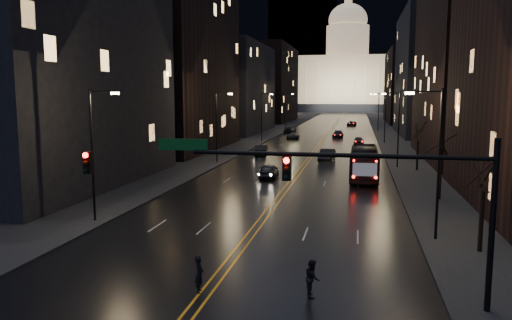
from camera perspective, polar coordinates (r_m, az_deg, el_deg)
The scene contains 37 objects.
ground at distance 22.81m, azimuth -5.60°, elevation -14.75°, with size 900.00×900.00×0.00m, color black.
road at distance 150.54m, azimuth 9.13°, elevation 4.12°, with size 20.00×320.00×0.02m, color black.
sidewalk_left at distance 151.77m, azimuth 3.83°, elevation 4.25°, with size 8.00×320.00×0.16m, color black.
sidewalk_right at distance 150.60m, azimuth 14.47°, elevation 4.00°, with size 8.00×320.00×0.16m, color black.
center_line at distance 150.54m, azimuth 9.13°, elevation 4.12°, with size 0.62×320.00×0.01m, color orange.
building_left_near at distance 50.29m, azimuth -21.71°, elevation 9.68°, with size 12.00×28.00×22.00m, color black.
building_left_mid at distance 79.21m, azimuth -8.84°, elevation 11.30°, with size 12.00×30.00×28.00m, color black.
building_left_far at distance 115.44m, azimuth -2.18°, elevation 8.17°, with size 12.00×34.00×20.00m, color black.
building_left_dist at distance 162.51m, azimuth 1.87°, elevation 8.68°, with size 12.00×40.00×24.00m, color black.
building_right_tall at distance 72.43m, azimuth 23.97°, elevation 15.10°, with size 12.00×30.00×38.00m, color black.
building_right_mid at distance 113.20m, azimuth 19.23°, elevation 9.30°, with size 12.00×34.00×26.00m, color black.
building_right_dist at distance 160.85m, azimuth 16.93°, elevation 8.02°, with size 12.00×40.00×22.00m, color black.
mountain_ridge at distance 405.51m, azimuth 16.77°, elevation 15.17°, with size 520.00×60.00×130.00m, color black.
capitol at distance 270.37m, azimuth 10.31°, elevation 9.18°, with size 90.00×50.00×58.50m.
traffic_signal at distance 20.46m, azimuth 10.24°, elevation -2.53°, with size 17.29×0.45×7.00m.
streetlamp_right_near at distance 30.70m, azimuth 19.88°, elevation 0.43°, with size 2.13×0.25×9.00m.
streetlamp_left_near at distance 34.86m, azimuth -17.97°, elevation 1.30°, with size 2.13×0.25×9.00m.
streetlamp_right_mid at distance 60.43m, azimuth 15.81°, elevation 3.85°, with size 2.13×0.25×9.00m.
streetlamp_left_mid at distance 62.65m, azimuth -4.37°, elevation 4.23°, with size 2.13×0.25×9.00m.
streetlamp_right_far at distance 90.34m, azimuth 14.43°, elevation 5.01°, with size 2.13×0.25×9.00m.
streetlamp_left_far at distance 91.84m, azimuth 0.77°, elevation 5.28°, with size 2.13×0.25×9.00m.
streetlamp_right_dist at distance 120.30m, azimuth 13.73°, elevation 5.59°, with size 2.13×0.25×9.00m.
streetlamp_left_dist at distance 121.42m, azimuth 3.43°, elevation 5.81°, with size 2.13×0.25×9.00m.
tree_right_near at distance 29.23m, azimuth 24.64°, elevation -1.25°, with size 2.40×2.40×6.65m.
tree_right_mid at distance 42.88m, azimuth 20.45°, elevation 1.54°, with size 2.40×2.40×6.65m.
tree_right_far at distance 58.69m, azimuth 18.07°, elevation 3.12°, with size 2.40×2.40×6.65m.
bus at distance 52.68m, azimuth 12.24°, elevation -0.31°, with size 2.73×11.68×3.25m, color black.
oncoming_car_a at distance 51.78m, azimuth 1.45°, elevation -1.24°, with size 1.80×4.48×1.53m, color black.
oncoming_car_b at distance 70.60m, azimuth 0.63°, elevation 1.11°, with size 1.65×4.73×1.56m, color black.
oncoming_car_c at distance 96.59m, azimuth 4.27°, elevation 2.74°, with size 2.18×4.72×1.31m, color black.
oncoming_car_d at distance 111.31m, azimuth 3.86°, elevation 3.42°, with size 2.09×5.15×1.49m, color black.
receding_car_a at distance 65.50m, azimuth 8.11°, elevation 0.56°, with size 1.69×4.85×1.60m, color black.
receding_car_b at distance 87.90m, azimuth 11.66°, elevation 2.18°, with size 1.70×4.22×1.44m, color black.
receding_car_c at distance 101.17m, azimuth 9.34°, elevation 2.91°, with size 2.00×4.93×1.43m, color black.
receding_car_d at distance 141.10m, azimuth 10.88°, elevation 4.12°, with size 2.19×4.76×1.32m, color black.
pedestrian_a at distance 22.47m, azimuth -6.51°, elevation -12.86°, with size 0.60×0.40×1.66m, color black.
pedestrian_b at distance 22.09m, azimuth 6.45°, elevation -13.26°, with size 0.79×0.43×1.62m, color black.
Camera 1 is at (6.31, -20.16, 8.62)m, focal length 35.00 mm.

